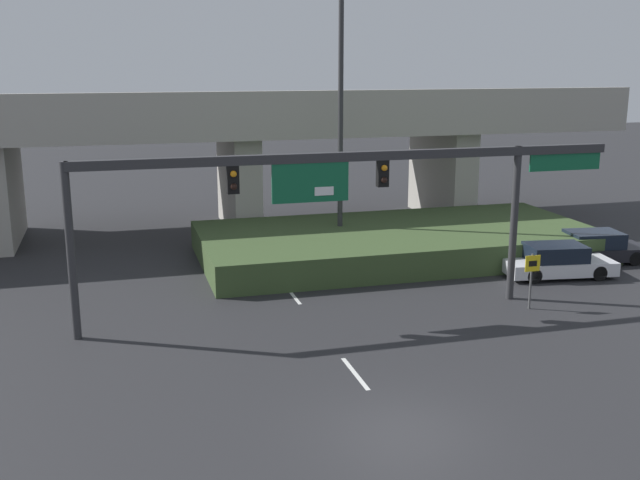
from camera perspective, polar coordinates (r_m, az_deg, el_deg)
The scene contains 9 objects.
ground_plane at distance 19.33m, azimuth 6.15°, elevation -14.24°, with size 160.00×160.00×0.00m, color #262628.
lane_markings at distance 29.50m, azimuth -2.09°, elevation -4.21°, with size 0.14×33.86×0.01m.
signal_gantry at distance 26.19m, azimuth 2.10°, elevation 4.53°, with size 19.69×0.44×5.90m.
speed_limit_sign at distance 28.55m, azimuth 15.83°, elevation -2.45°, with size 0.60×0.11×2.10m.
highway_light_pole_near at distance 34.96m, azimuth 1.59°, elevation 11.10°, with size 0.70×0.36×14.27m.
overpass_bridge at distance 40.48m, azimuth -6.31°, elevation 8.12°, with size 42.22×8.22×7.55m.
grass_embankment at distance 35.46m, azimuth 5.91°, elevation -0.16°, with size 18.37×8.77×1.28m.
parked_sedan_near_right at distance 33.36m, azimuth 17.63°, elevation -1.59°, with size 4.81×2.45×1.41m.
parked_sedan_mid_right at distance 36.36m, azimuth 20.26°, elevation -0.57°, with size 4.71×2.44×1.42m.
Camera 1 is at (-6.49, -15.84, 8.98)m, focal length 42.00 mm.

